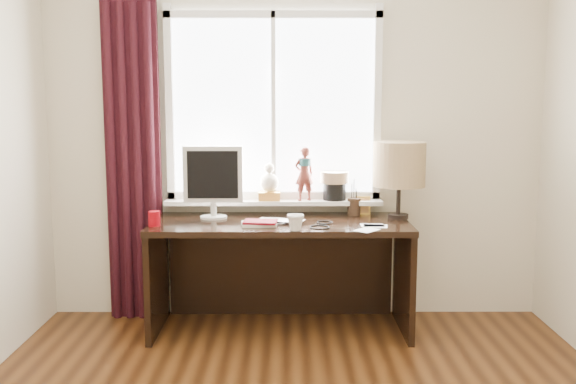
{
  "coord_description": "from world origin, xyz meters",
  "views": [
    {
      "loc": [
        -0.06,
        -2.55,
        1.54
      ],
      "look_at": [
        -0.05,
        1.25,
        1.0
      ],
      "focal_mm": 40.0,
      "sensor_mm": 36.0,
      "label": 1
    }
  ],
  "objects_px": {
    "laptop": "(282,221)",
    "red_cup": "(154,219)",
    "desk": "(281,254)",
    "table_lamp": "(399,165)",
    "monitor": "(213,178)",
    "mug": "(296,222)"
  },
  "relations": [
    {
      "from": "laptop",
      "to": "red_cup",
      "type": "height_order",
      "value": "red_cup"
    },
    {
      "from": "laptop",
      "to": "red_cup",
      "type": "bearing_deg",
      "value": -156.54
    },
    {
      "from": "desk",
      "to": "table_lamp",
      "type": "xyz_separation_m",
      "value": [
        0.8,
        0.0,
        0.61
      ]
    },
    {
      "from": "monitor",
      "to": "mug",
      "type": "bearing_deg",
      "value": -36.51
    },
    {
      "from": "desk",
      "to": "monitor",
      "type": "bearing_deg",
      "value": 178.61
    },
    {
      "from": "red_cup",
      "to": "table_lamp",
      "type": "distance_m",
      "value": 1.65
    },
    {
      "from": "laptop",
      "to": "table_lamp",
      "type": "height_order",
      "value": "table_lamp"
    },
    {
      "from": "red_cup",
      "to": "desk",
      "type": "height_order",
      "value": "red_cup"
    },
    {
      "from": "red_cup",
      "to": "table_lamp",
      "type": "relative_size",
      "value": 0.19
    },
    {
      "from": "laptop",
      "to": "mug",
      "type": "distance_m",
      "value": 0.25
    },
    {
      "from": "monitor",
      "to": "table_lamp",
      "type": "height_order",
      "value": "table_lamp"
    },
    {
      "from": "monitor",
      "to": "table_lamp",
      "type": "xyz_separation_m",
      "value": [
        1.25,
        -0.01,
        0.09
      ]
    },
    {
      "from": "red_cup",
      "to": "monitor",
      "type": "relative_size",
      "value": 0.2
    },
    {
      "from": "monitor",
      "to": "red_cup",
      "type": "bearing_deg",
      "value": -141.34
    },
    {
      "from": "laptop",
      "to": "desk",
      "type": "height_order",
      "value": "laptop"
    },
    {
      "from": "desk",
      "to": "table_lamp",
      "type": "relative_size",
      "value": 3.27
    },
    {
      "from": "laptop",
      "to": "table_lamp",
      "type": "relative_size",
      "value": 0.59
    },
    {
      "from": "monitor",
      "to": "laptop",
      "type": "bearing_deg",
      "value": -20.89
    },
    {
      "from": "red_cup",
      "to": "table_lamp",
      "type": "bearing_deg",
      "value": 9.52
    },
    {
      "from": "mug",
      "to": "table_lamp",
      "type": "bearing_deg",
      "value": 29.65
    },
    {
      "from": "monitor",
      "to": "table_lamp",
      "type": "relative_size",
      "value": 0.94
    },
    {
      "from": "monitor",
      "to": "table_lamp",
      "type": "distance_m",
      "value": 1.26
    }
  ]
}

